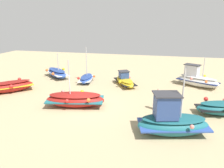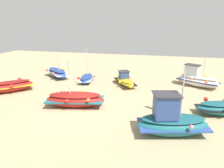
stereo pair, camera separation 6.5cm
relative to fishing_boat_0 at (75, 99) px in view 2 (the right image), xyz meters
The scene contains 9 objects.
ground_plane 1.02m from the fishing_boat_0, 167.14° to the right, with size 52.07×52.07×0.00m, color tan.
fishing_boat_0 is the anchor object (origin of this frame).
fishing_boat_1 7.50m from the fishing_boat_0, 14.34° to the right, with size 4.07×4.01×1.09m.
fishing_boat_2 7.61m from the fishing_boat_0, 160.10° to the left, with size 4.46×2.63×3.98m.
fishing_boat_3 12.60m from the fishing_boat_0, 141.90° to the right, with size 4.38×3.29×3.01m.
fishing_boat_4 7.03m from the fishing_boat_0, 112.98° to the right, with size 3.01×3.87×1.44m.
fishing_boat_5 9.42m from the fishing_boat_0, 54.07° to the right, with size 4.04×3.72×2.96m.
fishing_boat_6 6.79m from the fishing_boat_0, 77.20° to the right, with size 1.76×3.29×3.78m.
person_walking 6.32m from the fishing_boat_0, behind, with size 0.32×0.32×1.70m.
Camera 2 is at (-5.59, 14.38, 6.48)m, focal length 33.85 mm.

